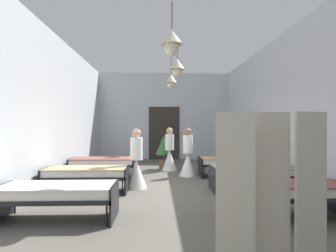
{
  "coord_description": "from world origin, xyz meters",
  "views": [
    {
      "loc": [
        -0.28,
        -6.57,
        1.55
      ],
      "look_at": [
        0.0,
        1.25,
        1.53
      ],
      "focal_mm": 30.01,
      "sensor_mm": 36.0,
      "label": 1
    }
  ],
  "objects_px": {
    "bed_left_row_0": "(58,193)",
    "privacy_screen": "(273,189)",
    "bed_left_row_1": "(87,173)",
    "patient_seated_primary": "(237,154)",
    "nurse_far_aisle": "(170,155)",
    "bed_left_row_2": "(103,162)",
    "bed_right_row_1": "(251,172)",
    "bed_right_row_0": "(288,191)",
    "potted_plant": "(164,148)",
    "bed_right_row_2": "(231,162)",
    "nurse_near_aisle": "(136,167)",
    "nurse_mid_aisle": "(188,159)"
  },
  "relations": [
    {
      "from": "bed_left_row_0",
      "to": "privacy_screen",
      "type": "xyz_separation_m",
      "value": [
        2.91,
        -1.63,
        0.41
      ]
    },
    {
      "from": "bed_left_row_1",
      "to": "patient_seated_primary",
      "type": "bearing_deg",
      "value": -0.08
    },
    {
      "from": "nurse_far_aisle",
      "to": "patient_seated_primary",
      "type": "relative_size",
      "value": 1.86
    },
    {
      "from": "bed_left_row_1",
      "to": "bed_left_row_2",
      "type": "relative_size",
      "value": 1.0
    },
    {
      "from": "bed_right_row_1",
      "to": "bed_left_row_2",
      "type": "height_order",
      "value": "same"
    },
    {
      "from": "bed_right_row_0",
      "to": "potted_plant",
      "type": "relative_size",
      "value": 1.61
    },
    {
      "from": "bed_right_row_2",
      "to": "bed_right_row_1",
      "type": "bearing_deg",
      "value": -90.0
    },
    {
      "from": "bed_right_row_1",
      "to": "nurse_near_aisle",
      "type": "height_order",
      "value": "nurse_near_aisle"
    },
    {
      "from": "bed_right_row_2",
      "to": "nurse_far_aisle",
      "type": "distance_m",
      "value": 2.16
    },
    {
      "from": "bed_left_row_2",
      "to": "nurse_far_aisle",
      "type": "relative_size",
      "value": 1.28
    },
    {
      "from": "bed_left_row_2",
      "to": "nurse_mid_aisle",
      "type": "height_order",
      "value": "nurse_mid_aisle"
    },
    {
      "from": "nurse_mid_aisle",
      "to": "potted_plant",
      "type": "xyz_separation_m",
      "value": [
        -0.72,
        1.38,
        0.23
      ]
    },
    {
      "from": "bed_left_row_2",
      "to": "patient_seated_primary",
      "type": "xyz_separation_m",
      "value": [
        3.51,
        -1.9,
        0.43
      ]
    },
    {
      "from": "bed_right_row_1",
      "to": "bed_right_row_2",
      "type": "height_order",
      "value": "same"
    },
    {
      "from": "nurse_far_aisle",
      "to": "patient_seated_primary",
      "type": "bearing_deg",
      "value": 80.77
    },
    {
      "from": "bed_right_row_1",
      "to": "patient_seated_primary",
      "type": "bearing_deg",
      "value": -179.19
    },
    {
      "from": "bed_right_row_2",
      "to": "privacy_screen",
      "type": "distance_m",
      "value": 5.53
    },
    {
      "from": "bed_right_row_0",
      "to": "bed_left_row_1",
      "type": "distance_m",
      "value": 4.31
    },
    {
      "from": "bed_right_row_0",
      "to": "nurse_near_aisle",
      "type": "height_order",
      "value": "nurse_near_aisle"
    },
    {
      "from": "bed_right_row_1",
      "to": "privacy_screen",
      "type": "height_order",
      "value": "privacy_screen"
    },
    {
      "from": "bed_left_row_1",
      "to": "bed_left_row_2",
      "type": "xyz_separation_m",
      "value": [
        0.0,
        1.9,
        0.0
      ]
    },
    {
      "from": "potted_plant",
      "to": "bed_right_row_1",
      "type": "bearing_deg",
      "value": -59.19
    },
    {
      "from": "bed_left_row_0",
      "to": "potted_plant",
      "type": "relative_size",
      "value": 1.61
    },
    {
      "from": "potted_plant",
      "to": "privacy_screen",
      "type": "bearing_deg",
      "value": -81.25
    },
    {
      "from": "bed_left_row_0",
      "to": "bed_right_row_1",
      "type": "height_order",
      "value": "same"
    },
    {
      "from": "nurse_mid_aisle",
      "to": "nurse_far_aisle",
      "type": "xyz_separation_m",
      "value": [
        -0.52,
        1.07,
        0.0
      ]
    },
    {
      "from": "bed_right_row_1",
      "to": "patient_seated_primary",
      "type": "xyz_separation_m",
      "value": [
        -0.35,
        -0.0,
        0.43
      ]
    },
    {
      "from": "bed_right_row_2",
      "to": "bed_left_row_0",
      "type": "bearing_deg",
      "value": -135.48
    },
    {
      "from": "bed_right_row_1",
      "to": "potted_plant",
      "type": "height_order",
      "value": "potted_plant"
    },
    {
      "from": "bed_right_row_0",
      "to": "potted_plant",
      "type": "distance_m",
      "value": 5.65
    },
    {
      "from": "potted_plant",
      "to": "bed_right_row_2",
      "type": "bearing_deg",
      "value": -36.22
    },
    {
      "from": "bed_right_row_0",
      "to": "nurse_far_aisle",
      "type": "xyz_separation_m",
      "value": [
        -1.81,
        4.97,
        0.09
      ]
    },
    {
      "from": "nurse_mid_aisle",
      "to": "nurse_far_aisle",
      "type": "bearing_deg",
      "value": 58.17
    },
    {
      "from": "nurse_mid_aisle",
      "to": "privacy_screen",
      "type": "distance_m",
      "value": 5.55
    },
    {
      "from": "patient_seated_primary",
      "to": "potted_plant",
      "type": "xyz_separation_m",
      "value": [
        -1.66,
        3.38,
        -0.11
      ]
    },
    {
      "from": "bed_right_row_2",
      "to": "bed_left_row_1",
      "type": "bearing_deg",
      "value": -153.82
    },
    {
      "from": "bed_left_row_1",
      "to": "privacy_screen",
      "type": "xyz_separation_m",
      "value": [
        2.91,
        -3.53,
        0.41
      ]
    },
    {
      "from": "bed_right_row_0",
      "to": "bed_right_row_1",
      "type": "xyz_separation_m",
      "value": [
        0.0,
        1.9,
        0.0
      ]
    },
    {
      "from": "nurse_near_aisle",
      "to": "privacy_screen",
      "type": "xyz_separation_m",
      "value": [
        1.79,
        -3.91,
        0.32
      ]
    },
    {
      "from": "bed_right_row_0",
      "to": "nurse_mid_aisle",
      "type": "distance_m",
      "value": 4.11
    },
    {
      "from": "bed_right_row_0",
      "to": "privacy_screen",
      "type": "xyz_separation_m",
      "value": [
        -0.95,
        -1.63,
        0.41
      ]
    },
    {
      "from": "bed_left_row_2",
      "to": "nurse_far_aisle",
      "type": "bearing_deg",
      "value": 29.62
    },
    {
      "from": "bed_left_row_1",
      "to": "bed_left_row_2",
      "type": "distance_m",
      "value": 1.9
    },
    {
      "from": "bed_left_row_1",
      "to": "nurse_far_aisle",
      "type": "height_order",
      "value": "nurse_far_aisle"
    },
    {
      "from": "bed_left_row_1",
      "to": "nurse_near_aisle",
      "type": "xyz_separation_m",
      "value": [
        1.12,
        0.38,
        0.09
      ]
    },
    {
      "from": "bed_right_row_0",
      "to": "nurse_near_aisle",
      "type": "xyz_separation_m",
      "value": [
        -2.74,
        2.28,
        0.09
      ]
    },
    {
      "from": "nurse_mid_aisle",
      "to": "potted_plant",
      "type": "distance_m",
      "value": 1.57
    },
    {
      "from": "bed_right_row_2",
      "to": "privacy_screen",
      "type": "xyz_separation_m",
      "value": [
        -0.95,
        -5.43,
        0.41
      ]
    },
    {
      "from": "bed_right_row_1",
      "to": "patient_seated_primary",
      "type": "relative_size",
      "value": 2.37
    },
    {
      "from": "bed_left_row_2",
      "to": "nurse_near_aisle",
      "type": "relative_size",
      "value": 1.28
    }
  ]
}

